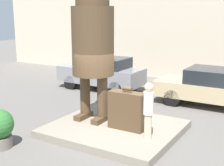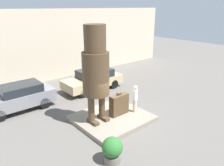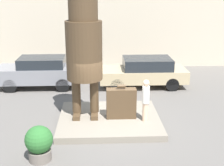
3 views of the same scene
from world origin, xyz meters
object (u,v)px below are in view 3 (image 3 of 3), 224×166
object	(u,v)px
statue_figure	(84,42)
parked_car_tan	(144,71)
planter_pot	(39,143)
giant_suitcase	(121,103)
tourist	(146,99)
parked_car_grey	(39,72)

from	to	relation	value
statue_figure	parked_car_tan	size ratio (longest dim) A/B	1.11
planter_pot	giant_suitcase	bearing A→B (deg)	43.74
giant_suitcase	tourist	size ratio (longest dim) A/B	0.82
statue_figure	giant_suitcase	size ratio (longest dim) A/B	3.74
giant_suitcase	tourist	world-z (taller)	tourist
statue_figure	parked_car_grey	distance (m)	5.63
statue_figure	parked_car_grey	bearing A→B (deg)	119.90
tourist	parked_car_tan	distance (m)	5.06
parked_car_grey	planter_pot	world-z (taller)	parked_car_grey
parked_car_grey	planter_pot	distance (m)	7.38
planter_pot	statue_figure	bearing A→B (deg)	64.89
statue_figure	planter_pot	world-z (taller)	statue_figure
tourist	planter_pot	xyz separation A→B (m)	(-3.59, -2.21, -0.55)
tourist	parked_car_grey	bearing A→B (deg)	133.63
giant_suitcase	parked_car_grey	bearing A→B (deg)	130.09
tourist	parked_car_tan	bearing A→B (deg)	82.32
parked_car_grey	parked_car_tan	world-z (taller)	parked_car_grey
giant_suitcase	planter_pot	bearing A→B (deg)	-136.26
tourist	planter_pot	size ratio (longest dim) A/B	1.46
parked_car_grey	parked_car_tan	xyz separation A→B (m)	(5.50, -0.06, -0.04)
parked_car_tan	planter_pot	world-z (taller)	parked_car_tan
tourist	parked_car_grey	xyz separation A→B (m)	(-4.83, 5.06, -0.27)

